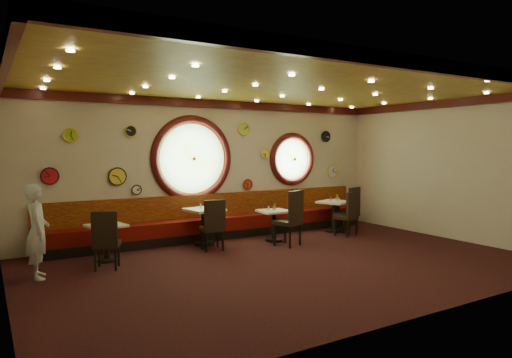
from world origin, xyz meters
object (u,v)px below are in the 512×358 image
object	(u,v)px
condiment_a_bottle	(113,218)
condiment_b_bottle	(207,204)
chair_e	(350,208)
chair_b	(213,222)
condiment_b_salt	(201,206)
condiment_e_salt	(334,200)
condiment_d_bottle	(337,198)
table_a	(106,238)
condiment_e_bottle	(336,198)
condiment_d_salt	(331,199)
condiment_a_pepper	(109,221)
chair_d	(349,211)
condiment_d_pepper	(337,199)
condiment_b_pepper	(207,206)
table_c	(274,222)
waiter	(37,231)
condiment_e_pepper	(339,200)
condiment_a_salt	(99,221)
table_b	(204,222)
chair_c	(292,214)
table_d	(334,212)
condiment_c_pepper	(273,208)
chair_a	(106,236)
table_e	(338,212)
condiment_c_bottle	(275,206)
condiment_c_salt	(269,208)

from	to	relation	value
condiment_a_bottle	condiment_b_bottle	world-z (taller)	condiment_b_bottle
chair_e	chair_b	bearing A→B (deg)	159.44
chair_e	condiment_b_salt	xyz separation A→B (m)	(-3.55, 0.86, 0.19)
condiment_e_salt	condiment_d_bottle	bearing A→B (deg)	-117.32
table_a	condiment_e_bottle	xyz separation A→B (m)	(5.94, 0.44, 0.37)
condiment_d_salt	condiment_a_pepper	distance (m)	5.49
chair_d	condiment_d_pepper	bearing A→B (deg)	61.19
condiment_b_pepper	condiment_e_salt	size ratio (longest dim) A/B	1.15
table_c	condiment_d_salt	world-z (taller)	condiment_d_salt
chair_b	waiter	size ratio (longest dim) A/B	0.43
condiment_e_salt	table_c	bearing A→B (deg)	-168.03
condiment_b_bottle	condiment_e_salt	bearing A→B (deg)	-0.16
condiment_a_bottle	condiment_e_pepper	size ratio (longest dim) A/B	1.73
condiment_b_pepper	table_c	bearing A→B (deg)	-16.94
condiment_a_salt	table_c	bearing A→B (deg)	-2.08
condiment_d_pepper	table_b	bearing A→B (deg)	175.43
condiment_d_bottle	condiment_e_bottle	size ratio (longest dim) A/B	0.83
table_b	condiment_b_salt	distance (m)	0.36
chair_c	table_d	bearing A→B (deg)	2.08
table_d	condiment_b_salt	size ratio (longest dim) A/B	8.40
table_b	condiment_a_bottle	size ratio (longest dim) A/B	4.61
condiment_a_pepper	condiment_e_salt	size ratio (longest dim) A/B	1.09
chair_c	condiment_c_pepper	bearing A→B (deg)	72.40
chair_a	condiment_d_bottle	bearing A→B (deg)	30.65
chair_a	condiment_b_salt	bearing A→B (deg)	49.31
table_e	condiment_a_bottle	bearing A→B (deg)	-177.71
table_c	condiment_e_bottle	world-z (taller)	condiment_e_bottle
chair_a	condiment_d_salt	xyz separation A→B (m)	(5.69, 0.84, 0.24)
condiment_a_bottle	condiment_d_salt	bearing A→B (deg)	1.19
condiment_e_pepper	chair_e	bearing A→B (deg)	-109.10
condiment_d_pepper	table_a	bearing A→B (deg)	-179.08
table_a	waiter	bearing A→B (deg)	-154.76
condiment_c_pepper	condiment_c_bottle	distance (m)	0.12
condiment_a_bottle	condiment_e_salt	distance (m)	5.69
condiment_e_pepper	table_d	bearing A→B (deg)	-147.47
condiment_c_pepper	condiment_d_pepper	xyz separation A→B (m)	(2.01, 0.17, 0.06)
table_a	condiment_e_pepper	world-z (taller)	condiment_e_pepper
table_a	condiment_c_salt	bearing A→B (deg)	-0.17
condiment_c_pepper	condiment_a_bottle	xyz separation A→B (m)	(-3.50, 0.17, 0.02)
condiment_c_bottle	table_d	bearing A→B (deg)	3.10
chair_d	waiter	size ratio (longest dim) A/B	0.43
condiment_c_salt	condiment_e_salt	xyz separation A→B (m)	(2.27, 0.39, 0.01)
condiment_b_pepper	condiment_d_pepper	distance (m)	3.45
chair_a	chair_c	bearing A→B (deg)	21.87
condiment_b_bottle	waiter	bearing A→B (deg)	-164.39
chair_a	table_e	bearing A→B (deg)	32.22
chair_c	waiter	world-z (taller)	waiter
chair_b	condiment_b_salt	bearing A→B (deg)	94.00
table_c	condiment_b_salt	distance (m)	1.69
chair_b	condiment_e_pepper	size ratio (longest dim) A/B	6.26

